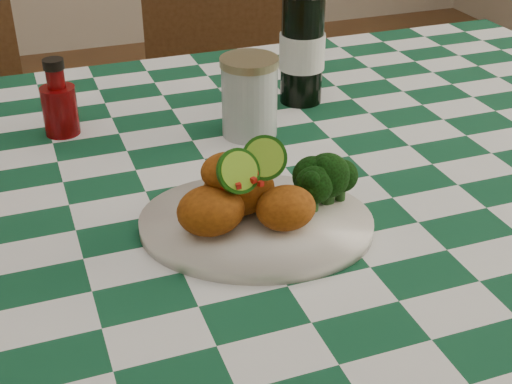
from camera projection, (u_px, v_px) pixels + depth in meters
name	position (u px, v px, depth m)	size (l,w,h in m)	color
dining_table	(224.00, 383.00, 1.20)	(1.66, 1.06, 0.79)	#12482B
plate	(256.00, 224.00, 0.88)	(0.29, 0.23, 0.02)	silver
fried_chicken_pile	(253.00, 184.00, 0.85)	(0.15, 0.11, 0.10)	#9E4C0F
broccoli_side	(322.00, 178.00, 0.90)	(0.09, 0.09, 0.07)	black
ketchup_bottle	(58.00, 97.00, 1.10)	(0.05, 0.05, 0.12)	#630406
mason_jar	(249.00, 97.00, 1.10)	(0.09, 0.09, 0.12)	#B2BCBA
beer_bottle	(303.00, 30.00, 1.18)	(0.08, 0.08, 0.25)	black
wooden_chair_right	(229.00, 152.00, 1.83)	(0.41, 0.42, 0.89)	#472814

